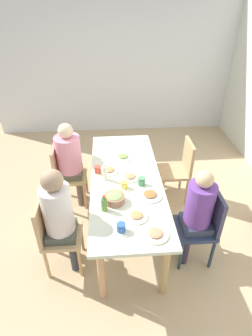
{
  "coord_description": "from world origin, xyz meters",
  "views": [
    {
      "loc": [
        2.52,
        -0.19,
        2.62
      ],
      "look_at": [
        0.0,
        0.0,
        0.9
      ],
      "focal_mm": 29.19,
      "sensor_mm": 36.0,
      "label": 1
    }
  ],
  "objects": [
    {
      "name": "plate_2",
      "position": [
        0.62,
        0.06,
        0.76
      ],
      "size": [
        0.22,
        0.22,
        0.04
      ],
      "color": "white",
      "rests_on": "dining_table"
    },
    {
      "name": "bottle_0",
      "position": [
        -0.01,
        -0.24,
        0.85
      ],
      "size": [
        0.05,
        0.05,
        0.21
      ],
      "color": "silver",
      "rests_on": "dining_table"
    },
    {
      "name": "plate_3",
      "position": [
        0.32,
        0.23,
        0.76
      ],
      "size": [
        0.26,
        0.26,
        0.04
      ],
      "color": "white",
      "rests_on": "dining_table"
    },
    {
      "name": "plate_5",
      "position": [
        -0.17,
        -0.19,
        0.76
      ],
      "size": [
        0.23,
        0.23,
        0.04
      ],
      "color": "white",
      "rests_on": "dining_table"
    },
    {
      "name": "chair_2",
      "position": [
        0.53,
        -0.78,
        0.51
      ],
      "size": [
        0.4,
        0.4,
        0.9
      ],
      "color": "tan",
      "rests_on": "ground_plane"
    },
    {
      "name": "cup_2",
      "position": [
        0.79,
        -0.1,
        0.79
      ],
      "size": [
        0.12,
        0.08,
        0.08
      ],
      "color": "#2C589E",
      "rests_on": "dining_table"
    },
    {
      "name": "bowl_0",
      "position": [
        0.39,
        -0.15,
        0.8
      ],
      "size": [
        0.21,
        0.21,
        0.1
      ],
      "color": "#98644E",
      "rests_on": "dining_table"
    },
    {
      "name": "bottle_1",
      "position": [
        0.5,
        -0.25,
        0.83
      ],
      "size": [
        0.06,
        0.06,
        0.18
      ],
      "color": "#56852D",
      "rests_on": "dining_table"
    },
    {
      "name": "chair_3",
      "position": [
        0.53,
        0.78,
        0.51
      ],
      "size": [
        0.4,
        0.4,
        0.9
      ],
      "color": "#27324F",
      "rests_on": "ground_plane"
    },
    {
      "name": "person_3",
      "position": [
        0.53,
        0.69,
        0.7
      ],
      "size": [
        0.3,
        0.3,
        1.18
      ],
      "color": "#342D47",
      "rests_on": "ground_plane"
    },
    {
      "name": "person_0",
      "position": [
        -0.53,
        -0.69,
        0.73
      ],
      "size": [
        0.32,
        0.32,
        1.22
      ],
      "color": "brown",
      "rests_on": "ground_plane"
    },
    {
      "name": "chair_0",
      "position": [
        -0.53,
        -0.78,
        0.51
      ],
      "size": [
        0.4,
        0.4,
        0.9
      ],
      "color": "tan",
      "rests_on": "ground_plane"
    },
    {
      "name": "cup_3",
      "position": [
        0.16,
        -0.03,
        0.79
      ],
      "size": [
        0.11,
        0.07,
        0.08
      ],
      "color": "#E9CF4E",
      "rests_on": "dining_table"
    },
    {
      "name": "plate_4",
      "position": [
        0.86,
        0.2,
        0.76
      ],
      "size": [
        0.24,
        0.24,
        0.04
      ],
      "color": "silver",
      "rests_on": "dining_table"
    },
    {
      "name": "plate_0",
      "position": [
        -0.45,
        -0.01,
        0.76
      ],
      "size": [
        0.23,
        0.23,
        0.04
      ],
      "color": "white",
      "rests_on": "dining_table"
    },
    {
      "name": "dining_table",
      "position": [
        0.0,
        0.0,
        0.66
      ],
      "size": [
        2.11,
        0.81,
        0.75
      ],
      "color": "beige",
      "rests_on": "ground_plane"
    },
    {
      "name": "ground_plane",
      "position": [
        0.0,
        0.0,
        0.0
      ],
      "size": [
        6.72,
        6.72,
        0.0
      ],
      "primitive_type": "plane",
      "color": "tan"
    },
    {
      "name": "cup_1",
      "position": [
        0.12,
        0.16,
        0.79
      ],
      "size": [
        0.12,
        0.08,
        0.09
      ],
      "color": "#50875D",
      "rests_on": "dining_table"
    },
    {
      "name": "cup_0",
      "position": [
        -0.15,
        -0.32,
        0.79
      ],
      "size": [
        0.11,
        0.08,
        0.09
      ],
      "color": "#CC4533",
      "rests_on": "dining_table"
    },
    {
      "name": "person_2",
      "position": [
        0.53,
        -0.69,
        0.75
      ],
      "size": [
        0.3,
        0.3,
        1.26
      ],
      "color": "#423D45",
      "rests_on": "ground_plane"
    },
    {
      "name": "wall_left",
      "position": [
        -2.86,
        0.0,
        1.3
      ],
      "size": [
        0.12,
        4.74,
        2.6
      ],
      "primitive_type": "cube",
      "color": "silver",
      "rests_on": "ground_plane"
    },
    {
      "name": "chair_1",
      "position": [
        -0.53,
        0.78,
        0.51
      ],
      "size": [
        0.4,
        0.4,
        0.9
      ],
      "color": "tan",
      "rests_on": "ground_plane"
    },
    {
      "name": "plate_1",
      "position": [
        -0.02,
        0.05,
        0.76
      ],
      "size": [
        0.22,
        0.22,
        0.04
      ],
      "color": "silver",
      "rests_on": "dining_table"
    }
  ]
}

